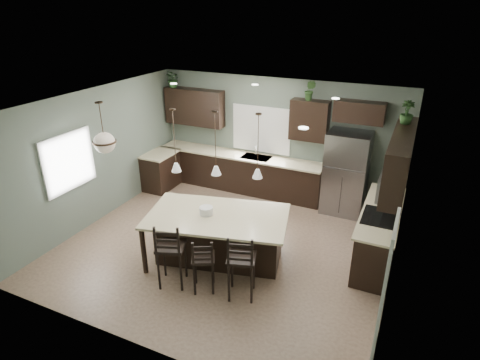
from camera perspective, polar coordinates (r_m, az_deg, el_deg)
name	(u,v)px	position (r m, az deg, el deg)	size (l,w,h in m)	color
ground	(227,245)	(7.96, -1.88, -9.21)	(6.00, 6.00, 0.00)	#9E8466
pantry_door	(384,293)	(5.51, 19.76, -14.90)	(0.04, 0.82, 2.04)	white
window_back	(261,129)	(9.73, 3.07, 7.21)	(1.35, 0.02, 1.00)	white
window_left	(68,162)	(8.38, -23.25, 2.41)	(0.02, 1.10, 1.00)	white
left_return_cabs	(161,171)	(10.30, -11.22, 1.25)	(0.60, 0.90, 0.90)	black
left_return_countertop	(160,154)	(10.12, -11.34, 3.68)	(0.66, 0.96, 0.04)	beige
back_lower_cabs	(240,173)	(10.03, -0.06, 1.07)	(4.20, 0.60, 0.90)	black
back_countertop	(239,155)	(9.84, -0.11, 3.56)	(4.20, 0.66, 0.04)	beige
sink_inset	(256,157)	(9.66, 2.32, 3.25)	(0.70, 0.45, 0.01)	gray
faucet	(256,152)	(9.59, 2.27, 4.00)	(0.02, 0.02, 0.28)	silver
back_upper_left	(195,107)	(10.25, -6.48, 10.27)	(1.55, 0.34, 0.90)	black
back_upper_right	(309,120)	(9.12, 9.85, 8.36)	(0.85, 0.34, 0.90)	black
fridge_header	(359,112)	(8.85, 16.62, 9.25)	(1.05, 0.34, 0.45)	black
right_lower_cabs	(379,234)	(7.86, 19.18, -7.28)	(0.60, 2.35, 0.90)	black
right_countertop	(382,211)	(7.64, 19.50, -4.22)	(0.66, 2.35, 0.04)	beige
cooktop	(380,217)	(7.38, 19.28, -4.99)	(0.58, 0.75, 0.02)	black
wall_oven_front	(360,238)	(7.64, 16.65, -7.86)	(0.01, 0.72, 0.60)	gray
right_upper_cabs	(400,159)	(7.23, 21.78, 2.80)	(0.34, 2.35, 0.90)	black
microwave	(391,186)	(7.12, 20.73, -0.85)	(0.40, 0.75, 0.40)	gray
refrigerator	(346,173)	(9.07, 14.82, 0.95)	(0.90, 0.74, 1.85)	gray
kitchen_island	(218,238)	(7.31, -3.17, -8.20)	(2.46, 1.40, 0.92)	black
serving_dish	(206,211)	(7.09, -4.83, -4.37)	(0.24, 0.24, 0.14)	silver
bar_stool_left	(171,253)	(6.75, -9.73, -10.19)	(0.45, 0.45, 1.20)	black
bar_stool_center	(203,263)	(6.62, -5.22, -11.74)	(0.37, 0.37, 1.00)	black
bar_stool_right	(242,265)	(6.41, 0.22, -11.94)	(0.44, 0.44, 1.18)	black
pendant_left	(174,141)	(6.75, -9.31, 5.49)	(0.17, 0.17, 1.10)	white
pendant_center	(215,144)	(6.54, -3.52, 5.18)	(0.17, 0.17, 1.10)	silver
pendant_right	(258,146)	(6.41, 2.57, 4.79)	(0.17, 0.17, 1.10)	white
chandelier	(102,128)	(7.51, -18.99, 7.04)	(0.42, 0.42, 0.94)	beige
plant_back_left	(173,79)	(10.38, -9.47, 13.98)	(0.37, 0.32, 0.41)	#275023
plant_back_right	(310,90)	(8.95, 9.93, 12.46)	(0.24, 0.19, 0.44)	#305726
plant_right_wall	(407,112)	(7.62, 22.66, 8.86)	(0.23, 0.23, 0.41)	#284C21
room_shell	(226,164)	(7.17, -2.06, 2.23)	(6.00, 6.00, 6.00)	slate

